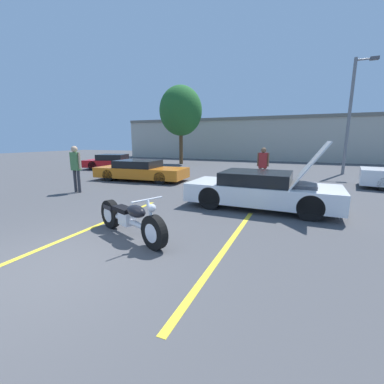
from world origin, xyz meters
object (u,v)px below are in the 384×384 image
(spectator_by_show_car, at_px, (76,165))
(show_car_hood_open, at_px, (262,190))
(parked_car_mid_row, at_px, (141,171))
(parked_car_left_row, at_px, (115,162))
(spectator_near_motorcycle, at_px, (263,163))
(motorcycle, at_px, (130,219))
(tree_background, at_px, (181,111))
(light_pole, at_px, (351,112))

(spectator_by_show_car, bearing_deg, show_car_hood_open, 3.62)
(parked_car_mid_row, xyz_separation_m, parked_car_left_row, (-4.75, 3.66, 0.01))
(spectator_near_motorcycle, relative_size, spectator_by_show_car, 0.95)
(parked_car_left_row, bearing_deg, motorcycle, -65.93)
(motorcycle, bearing_deg, spectator_near_motorcycle, 99.65)
(parked_car_mid_row, bearing_deg, tree_background, 98.64)
(motorcycle, bearing_deg, spectator_by_show_car, 169.60)
(light_pole, height_order, spectator_by_show_car, light_pole)
(light_pole, height_order, motorcycle, light_pole)
(show_car_hood_open, bearing_deg, parked_car_mid_row, 155.31)
(parked_car_left_row, distance_m, spectator_near_motorcycle, 11.31)
(parked_car_mid_row, height_order, spectator_by_show_car, spectator_by_show_car)
(show_car_hood_open, relative_size, spectator_by_show_car, 2.45)
(tree_background, xyz_separation_m, parked_car_left_row, (-2.65, -5.66, -3.99))
(tree_background, xyz_separation_m, motorcycle, (6.51, -16.22, -4.10))
(parked_car_mid_row, distance_m, spectator_near_motorcycle, 6.20)
(tree_background, xyz_separation_m, spectator_by_show_car, (1.56, -13.02, -3.39))
(tree_background, distance_m, spectator_near_motorcycle, 12.46)
(tree_background, distance_m, show_car_hood_open, 15.82)
(light_pole, xyz_separation_m, motorcycle, (-5.81, -13.95, -3.33))
(show_car_hood_open, xyz_separation_m, parked_car_mid_row, (-6.68, 3.24, -0.07))
(light_pole, bearing_deg, spectator_by_show_car, -135.07)
(parked_car_mid_row, bearing_deg, show_car_hood_open, -29.90)
(parked_car_mid_row, bearing_deg, parked_car_left_row, 138.30)
(light_pole, bearing_deg, spectator_near_motorcycle, -122.57)
(motorcycle, relative_size, parked_car_mid_row, 0.48)
(light_pole, height_order, show_car_hood_open, light_pole)
(motorcycle, relative_size, spectator_by_show_car, 1.25)
(light_pole, distance_m, parked_car_mid_row, 12.83)
(light_pole, bearing_deg, tree_background, 169.54)
(tree_background, relative_size, parked_car_left_row, 1.47)
(motorcycle, xyz_separation_m, show_car_hood_open, (2.27, 3.66, 0.17))
(motorcycle, bearing_deg, tree_background, 134.39)
(parked_car_mid_row, relative_size, parked_car_left_row, 1.08)
(show_car_hood_open, height_order, spectator_by_show_car, show_car_hood_open)
(parked_car_mid_row, bearing_deg, light_pole, 30.50)
(parked_car_left_row, height_order, spectator_by_show_car, spectator_by_show_car)
(motorcycle, height_order, parked_car_left_row, parked_car_left_row)
(light_pole, xyz_separation_m, parked_car_left_row, (-14.98, -3.38, -3.22))
(show_car_hood_open, xyz_separation_m, parked_car_left_row, (-11.43, 6.90, -0.05))
(parked_car_left_row, height_order, spectator_near_motorcycle, spectator_near_motorcycle)
(parked_car_left_row, bearing_deg, parked_car_mid_row, -54.51)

